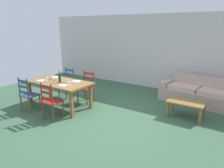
{
  "coord_description": "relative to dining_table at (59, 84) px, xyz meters",
  "views": [
    {
      "loc": [
        3.04,
        -4.02,
        2.26
      ],
      "look_at": [
        0.02,
        0.53,
        0.75
      ],
      "focal_mm": 33.39,
      "sensor_mm": 36.0,
      "label": 1
    }
  ],
  "objects": [
    {
      "name": "fork_far_right",
      "position": [
        0.3,
        0.25,
        0.09
      ],
      "size": [
        0.02,
        0.17,
        0.01
      ],
      "primitive_type": "cube",
      "rotation": [
        0.0,
        0.0,
        0.03
      ],
      "color": "silver",
      "rests_on": "dining_table"
    },
    {
      "name": "dining_table",
      "position": [
        0.0,
        0.0,
        0.0
      ],
      "size": [
        1.9,
        0.96,
        0.75
      ],
      "color": "olive",
      "rests_on": "ground_plane"
    },
    {
      "name": "coffee_cup_primary",
      "position": [
        0.33,
        0.01,
        0.13
      ],
      "size": [
        0.07,
        0.07,
        0.09
      ],
      "primitive_type": "cylinder",
      "color": "silver",
      "rests_on": "dining_table"
    },
    {
      "name": "dining_chair_far_left",
      "position": [
        -0.44,
        0.76,
        -0.19
      ],
      "size": [
        0.44,
        0.42,
        0.96
      ],
      "color": "navy",
      "rests_on": "ground_plane"
    },
    {
      "name": "coffee_cup_secondary",
      "position": [
        -0.34,
        0.06,
        0.13
      ],
      "size": [
        0.07,
        0.07,
        0.09
      ],
      "primitive_type": "cylinder",
      "color": "silver",
      "rests_on": "dining_table"
    },
    {
      "name": "dining_chair_near_left",
      "position": [
        -0.42,
        -0.73,
        -0.19
      ],
      "size": [
        0.43,
        0.41,
        0.96
      ],
      "color": "navy",
      "rests_on": "ground_plane"
    },
    {
      "name": "ground_plane",
      "position": [
        1.4,
        0.08,
        -0.67
      ],
      "size": [
        9.6,
        9.6,
        0.02
      ],
      "primitive_type": "cube",
      "color": "#3A5E43"
    },
    {
      "name": "fork_far_left",
      "position": [
        -0.6,
        0.25,
        0.09
      ],
      "size": [
        0.02,
        0.17,
        0.01
      ],
      "primitive_type": "cube",
      "rotation": [
        0.0,
        0.0,
        0.01
      ],
      "color": "silver",
      "rests_on": "dining_table"
    },
    {
      "name": "wine_glass_near_left",
      "position": [
        -0.32,
        -0.15,
        0.2
      ],
      "size": [
        0.06,
        0.06,
        0.16
      ],
      "color": "white",
      "rests_on": "dining_table"
    },
    {
      "name": "coffee_table",
      "position": [
        3.26,
        1.27,
        -0.31
      ],
      "size": [
        0.9,
        0.56,
        0.42
      ],
      "color": "olive",
      "rests_on": "ground_plane"
    },
    {
      "name": "dinner_plate_far_left",
      "position": [
        -0.45,
        0.25,
        0.1
      ],
      "size": [
        0.24,
        0.24,
        0.02
      ],
      "primitive_type": "cylinder",
      "color": "white",
      "rests_on": "dining_table"
    },
    {
      "name": "wine_glass_near_right",
      "position": [
        0.58,
        -0.15,
        0.2
      ],
      "size": [
        0.06,
        0.06,
        0.16
      ],
      "color": "white",
      "rests_on": "dining_table"
    },
    {
      "name": "wall_far",
      "position": [
        1.4,
        3.38,
        0.69
      ],
      "size": [
        9.6,
        0.16,
        2.7
      ],
      "primitive_type": "cube",
      "color": "silver",
      "rests_on": "ground_plane"
    },
    {
      "name": "wine_bottle",
      "position": [
        0.09,
        -0.04,
        0.2
      ],
      "size": [
        0.07,
        0.07,
        0.32
      ],
      "color": "#143819",
      "rests_on": "dining_table"
    },
    {
      "name": "candle_short",
      "position": [
        0.2,
        -0.04,
        0.12
      ],
      "size": [
        0.05,
        0.05,
        0.14
      ],
      "color": "#998C66",
      "rests_on": "dining_table"
    },
    {
      "name": "fork_near_right",
      "position": [
        0.3,
        -0.25,
        0.09
      ],
      "size": [
        0.02,
        0.17,
        0.01
      ],
      "primitive_type": "cube",
      "rotation": [
        0.0,
        0.0,
        0.03
      ],
      "color": "silver",
      "rests_on": "dining_table"
    },
    {
      "name": "dining_chair_far_right",
      "position": [
        0.42,
        0.73,
        -0.19
      ],
      "size": [
        0.42,
        0.4,
        0.96
      ],
      "color": "maroon",
      "rests_on": "ground_plane"
    },
    {
      "name": "couch",
      "position": [
        3.35,
        2.48,
        -0.37
      ],
      "size": [
        2.36,
        1.05,
        0.8
      ],
      "color": "#BB9A8F",
      "rests_on": "ground_plane"
    },
    {
      "name": "dinner_plate_near_right",
      "position": [
        0.45,
        -0.25,
        0.1
      ],
      "size": [
        0.24,
        0.24,
        0.02
      ],
      "primitive_type": "cylinder",
      "color": "white",
      "rests_on": "dining_table"
    },
    {
      "name": "fork_near_left",
      "position": [
        -0.6,
        -0.25,
        0.09
      ],
      "size": [
        0.03,
        0.17,
        0.01
      ],
      "primitive_type": "cube",
      "rotation": [
        0.0,
        0.0,
        0.06
      ],
      "color": "silver",
      "rests_on": "dining_table"
    },
    {
      "name": "dining_chair_near_right",
      "position": [
        0.49,
        -0.73,
        -0.19
      ],
      "size": [
        0.43,
        0.41,
        0.96
      ],
      "color": "maroon",
      "rests_on": "ground_plane"
    },
    {
      "name": "dinner_plate_far_right",
      "position": [
        0.45,
        0.25,
        0.1
      ],
      "size": [
        0.24,
        0.24,
        0.02
      ],
      "primitive_type": "cylinder",
      "color": "white",
      "rests_on": "dining_table"
    },
    {
      "name": "dinner_plate_near_left",
      "position": [
        -0.45,
        -0.25,
        0.1
      ],
      "size": [
        0.24,
        0.24,
        0.02
      ],
      "primitive_type": "cylinder",
      "color": "white",
      "rests_on": "dining_table"
    },
    {
      "name": "candle_tall",
      "position": [
        -0.18,
        0.02,
        0.16
      ],
      "size": [
        0.05,
        0.05,
        0.27
      ],
      "color": "#998C66",
      "rests_on": "dining_table"
    }
  ]
}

